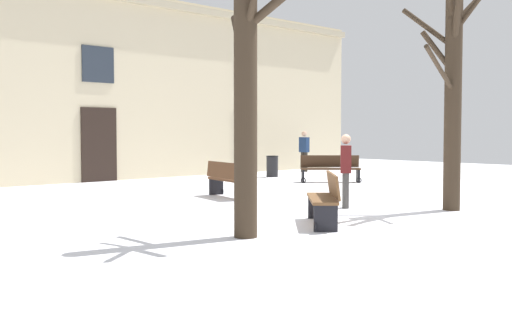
{
  "coord_description": "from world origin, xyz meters",
  "views": [
    {
      "loc": [
        -9.28,
        -8.36,
        1.6
      ],
      "look_at": [
        0.0,
        1.84,
        0.95
      ],
      "focal_mm": 41.67,
      "sensor_mm": 36.0,
      "label": 1
    }
  ],
  "objects_px": {
    "person_crossing_plaza": "(304,149)",
    "bench_near_lamp": "(325,198)",
    "tree_near_facade": "(246,83)",
    "bench_near_center_tree": "(330,168)",
    "litter_bin": "(272,166)",
    "person_strolling": "(346,168)",
    "bench_by_litter_bin": "(228,179)",
    "tree_center": "(453,88)"
  },
  "relations": [
    {
      "from": "person_crossing_plaza",
      "to": "bench_near_lamp",
      "type": "bearing_deg",
      "value": -48.32
    },
    {
      "from": "tree_near_facade",
      "to": "bench_near_center_tree",
      "type": "height_order",
      "value": "tree_near_facade"
    },
    {
      "from": "litter_bin",
      "to": "person_strolling",
      "type": "xyz_separation_m",
      "value": [
        -4.87,
        -7.3,
        0.47
      ]
    },
    {
      "from": "bench_by_litter_bin",
      "to": "person_strolling",
      "type": "xyz_separation_m",
      "value": [
        0.58,
        -3.2,
        0.4
      ]
    },
    {
      "from": "tree_center",
      "to": "bench_near_lamp",
      "type": "xyz_separation_m",
      "value": [
        -3.35,
        0.48,
        -2.03
      ]
    },
    {
      "from": "tree_center",
      "to": "person_crossing_plaza",
      "type": "distance_m",
      "value": 12.14
    },
    {
      "from": "tree_center",
      "to": "bench_near_center_tree",
      "type": "height_order",
      "value": "tree_center"
    },
    {
      "from": "litter_bin",
      "to": "person_crossing_plaza",
      "type": "relative_size",
      "value": 0.46
    },
    {
      "from": "bench_near_lamp",
      "to": "bench_by_litter_bin",
      "type": "height_order",
      "value": "bench_near_lamp"
    },
    {
      "from": "litter_bin",
      "to": "bench_by_litter_bin",
      "type": "bearing_deg",
      "value": -143.0
    },
    {
      "from": "litter_bin",
      "to": "person_crossing_plaza",
      "type": "bearing_deg",
      "value": 21.79
    },
    {
      "from": "tree_center",
      "to": "person_crossing_plaza",
      "type": "relative_size",
      "value": 2.94
    },
    {
      "from": "tree_near_facade",
      "to": "bench_by_litter_bin",
      "type": "height_order",
      "value": "tree_near_facade"
    },
    {
      "from": "tree_near_facade",
      "to": "person_crossing_plaza",
      "type": "height_order",
      "value": "tree_near_facade"
    },
    {
      "from": "tree_center",
      "to": "bench_by_litter_bin",
      "type": "bearing_deg",
      "value": 111.01
    },
    {
      "from": "person_crossing_plaza",
      "to": "bench_by_litter_bin",
      "type": "bearing_deg",
      "value": -60.68
    },
    {
      "from": "person_crossing_plaza",
      "to": "bench_near_center_tree",
      "type": "bearing_deg",
      "value": -40.42
    },
    {
      "from": "bench_near_lamp",
      "to": "bench_by_litter_bin",
      "type": "xyz_separation_m",
      "value": [
        1.47,
        4.41,
        -0.01
      ]
    },
    {
      "from": "tree_near_facade",
      "to": "person_crossing_plaza",
      "type": "xyz_separation_m",
      "value": [
        11.61,
        9.66,
        -1.44
      ]
    },
    {
      "from": "person_strolling",
      "to": "litter_bin",
      "type": "bearing_deg",
      "value": 16.03
    },
    {
      "from": "tree_center",
      "to": "bench_by_litter_bin",
      "type": "xyz_separation_m",
      "value": [
        -1.88,
        4.9,
        -2.04
      ]
    },
    {
      "from": "person_crossing_plaza",
      "to": "litter_bin",
      "type": "bearing_deg",
      "value": -71.13
    },
    {
      "from": "tree_near_facade",
      "to": "bench_near_lamp",
      "type": "bearing_deg",
      "value": -0.26
    },
    {
      "from": "tree_center",
      "to": "bench_near_center_tree",
      "type": "xyz_separation_m",
      "value": [
        3.37,
        6.12,
        -2.04
      ]
    },
    {
      "from": "tree_center",
      "to": "bench_by_litter_bin",
      "type": "relative_size",
      "value": 2.82
    },
    {
      "from": "person_strolling",
      "to": "person_crossing_plaza",
      "type": "xyz_separation_m",
      "value": [
        7.77,
        8.46,
        0.05
      ]
    },
    {
      "from": "tree_near_facade",
      "to": "litter_bin",
      "type": "xyz_separation_m",
      "value": [
        8.71,
        8.5,
        -1.96
      ]
    },
    {
      "from": "bench_near_lamp",
      "to": "bench_by_litter_bin",
      "type": "bearing_deg",
      "value": -154.67
    },
    {
      "from": "bench_near_lamp",
      "to": "person_crossing_plaza",
      "type": "bearing_deg",
      "value": 178.33
    },
    {
      "from": "tree_near_facade",
      "to": "person_crossing_plaza",
      "type": "distance_m",
      "value": 15.18
    },
    {
      "from": "bench_by_litter_bin",
      "to": "person_crossing_plaza",
      "type": "height_order",
      "value": "person_crossing_plaza"
    },
    {
      "from": "tree_near_facade",
      "to": "tree_center",
      "type": "bearing_deg",
      "value": -5.45
    },
    {
      "from": "litter_bin",
      "to": "tree_center",
      "type": "bearing_deg",
      "value": -111.59
    },
    {
      "from": "tree_center",
      "to": "person_strolling",
      "type": "xyz_separation_m",
      "value": [
        -1.3,
        1.69,
        -1.64
      ]
    },
    {
      "from": "tree_near_facade",
      "to": "person_strolling",
      "type": "distance_m",
      "value": 4.3
    },
    {
      "from": "litter_bin",
      "to": "bench_near_center_tree",
      "type": "relative_size",
      "value": 0.44
    },
    {
      "from": "tree_near_facade",
      "to": "bench_near_center_tree",
      "type": "bearing_deg",
      "value": 33.47
    },
    {
      "from": "tree_center",
      "to": "litter_bin",
      "type": "relative_size",
      "value": 6.39
    },
    {
      "from": "bench_near_lamp",
      "to": "person_strolling",
      "type": "relative_size",
      "value": 0.94
    },
    {
      "from": "bench_near_lamp",
      "to": "bench_near_center_tree",
      "type": "distance_m",
      "value": 8.77
    },
    {
      "from": "tree_center",
      "to": "bench_near_lamp",
      "type": "height_order",
      "value": "tree_center"
    },
    {
      "from": "tree_near_facade",
      "to": "person_strolling",
      "type": "height_order",
      "value": "tree_near_facade"
    }
  ]
}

